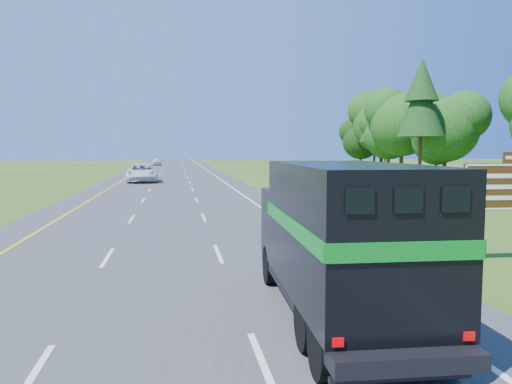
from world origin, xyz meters
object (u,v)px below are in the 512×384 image
far_car (156,162)px  exit_sign (495,191)px  horse_truck (339,237)px  white_suv (142,173)px

far_car → exit_sign: 94.45m
horse_truck → white_suv: 45.38m
far_car → exit_sign: (13.97, -93.39, 1.46)m
white_suv → exit_sign: size_ratio=1.98×
far_car → exit_sign: exit_sign is taller
far_car → horse_truck: bearing=-88.8°
horse_truck → far_car: size_ratio=1.64×
exit_sign → white_suv: bearing=111.3°
white_suv → exit_sign: (13.49, -40.36, 1.27)m
horse_truck → white_suv: size_ratio=1.08×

